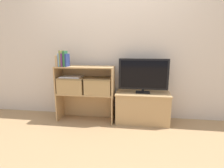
{
  "coord_description": "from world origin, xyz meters",
  "views": [
    {
      "loc": [
        0.37,
        -2.52,
        1.2
      ],
      "look_at": [
        0.0,
        0.16,
        0.63
      ],
      "focal_mm": 28.0,
      "sensor_mm": 36.0,
      "label": 1
    }
  ],
  "objects_px": {
    "tv_stand": "(142,107)",
    "book_skyblue": "(60,60)",
    "book_navy": "(67,60)",
    "storage_basket_right": "(99,85)",
    "book_forest": "(65,59)",
    "laptop": "(72,77)",
    "tv": "(143,75)",
    "book_tan": "(58,61)",
    "book_plum": "(63,60)",
    "book_olive": "(62,58)",
    "storage_basket_left": "(72,84)"
  },
  "relations": [
    {
      "from": "tv",
      "to": "storage_basket_right",
      "type": "xyz_separation_m",
      "value": [
        -0.7,
        -0.06,
        -0.17
      ]
    },
    {
      "from": "tv",
      "to": "book_forest",
      "type": "xyz_separation_m",
      "value": [
        -1.22,
        -0.1,
        0.25
      ]
    },
    {
      "from": "book_skyblue",
      "to": "laptop",
      "type": "xyz_separation_m",
      "value": [
        0.16,
        0.04,
        -0.27
      ]
    },
    {
      "from": "book_forest",
      "to": "laptop",
      "type": "distance_m",
      "value": 0.3
    },
    {
      "from": "book_olive",
      "to": "laptop",
      "type": "height_order",
      "value": "book_olive"
    },
    {
      "from": "book_navy",
      "to": "book_tan",
      "type": "bearing_deg",
      "value": 180.0
    },
    {
      "from": "book_forest",
      "to": "book_navy",
      "type": "distance_m",
      "value": 0.04
    },
    {
      "from": "book_navy",
      "to": "storage_basket_left",
      "type": "xyz_separation_m",
      "value": [
        0.04,
        0.04,
        -0.4
      ]
    },
    {
      "from": "tv",
      "to": "book_skyblue",
      "type": "xyz_separation_m",
      "value": [
        -1.31,
        -0.1,
        0.23
      ]
    },
    {
      "from": "storage_basket_left",
      "to": "tv_stand",
      "type": "bearing_deg",
      "value": 2.87
    },
    {
      "from": "storage_basket_left",
      "to": "book_olive",
      "type": "bearing_deg",
      "value": -162.26
    },
    {
      "from": "book_skyblue",
      "to": "book_forest",
      "type": "height_order",
      "value": "book_forest"
    },
    {
      "from": "tv",
      "to": "book_forest",
      "type": "height_order",
      "value": "book_forest"
    },
    {
      "from": "tv",
      "to": "book_navy",
      "type": "relative_size",
      "value": 3.89
    },
    {
      "from": "tv_stand",
      "to": "storage_basket_right",
      "type": "distance_m",
      "value": 0.79
    },
    {
      "from": "book_forest",
      "to": "book_tan",
      "type": "bearing_deg",
      "value": 180.0
    },
    {
      "from": "book_navy",
      "to": "storage_basket_left",
      "type": "relative_size",
      "value": 0.47
    },
    {
      "from": "book_skyblue",
      "to": "storage_basket_left",
      "type": "bearing_deg",
      "value": 15.08
    },
    {
      "from": "book_plum",
      "to": "book_navy",
      "type": "height_order",
      "value": "book_plum"
    },
    {
      "from": "book_olive",
      "to": "book_navy",
      "type": "relative_size",
      "value": 1.25
    },
    {
      "from": "book_tan",
      "to": "laptop",
      "type": "distance_m",
      "value": 0.32
    },
    {
      "from": "book_tan",
      "to": "book_navy",
      "type": "xyz_separation_m",
      "value": [
        0.15,
        0.0,
        0.01
      ]
    },
    {
      "from": "tv",
      "to": "laptop",
      "type": "xyz_separation_m",
      "value": [
        -1.15,
        -0.06,
        -0.04
      ]
    },
    {
      "from": "book_tan",
      "to": "laptop",
      "type": "xyz_separation_m",
      "value": [
        0.19,
        0.04,
        -0.26
      ]
    },
    {
      "from": "tv_stand",
      "to": "book_skyblue",
      "type": "height_order",
      "value": "book_skyblue"
    },
    {
      "from": "book_navy",
      "to": "laptop",
      "type": "distance_m",
      "value": 0.27
    },
    {
      "from": "tv_stand",
      "to": "laptop",
      "type": "distance_m",
      "value": 1.25
    },
    {
      "from": "tv_stand",
      "to": "storage_basket_left",
      "type": "bearing_deg",
      "value": -177.13
    },
    {
      "from": "tv_stand",
      "to": "storage_basket_right",
      "type": "xyz_separation_m",
      "value": [
        -0.7,
        -0.06,
        0.36
      ]
    },
    {
      "from": "book_skyblue",
      "to": "book_olive",
      "type": "bearing_deg",
      "value": -0.0
    },
    {
      "from": "storage_basket_right",
      "to": "book_olive",
      "type": "bearing_deg",
      "value": -175.78
    },
    {
      "from": "book_navy",
      "to": "storage_basket_right",
      "type": "height_order",
      "value": "book_navy"
    },
    {
      "from": "book_forest",
      "to": "book_plum",
      "type": "bearing_deg",
      "value": 180.0
    },
    {
      "from": "storage_basket_left",
      "to": "laptop",
      "type": "xyz_separation_m",
      "value": [
        0.0,
        0.0,
        0.13
      ]
    },
    {
      "from": "tv",
      "to": "book_plum",
      "type": "height_order",
      "value": "book_plum"
    },
    {
      "from": "book_forest",
      "to": "laptop",
      "type": "relative_size",
      "value": 0.74
    },
    {
      "from": "book_skyblue",
      "to": "book_navy",
      "type": "height_order",
      "value": "book_skyblue"
    },
    {
      "from": "storage_basket_right",
      "to": "tv_stand",
      "type": "bearing_deg",
      "value": 4.69
    },
    {
      "from": "book_plum",
      "to": "storage_basket_right",
      "type": "height_order",
      "value": "book_plum"
    },
    {
      "from": "storage_basket_left",
      "to": "laptop",
      "type": "bearing_deg",
      "value": 0.0
    },
    {
      "from": "book_olive",
      "to": "book_plum",
      "type": "height_order",
      "value": "book_olive"
    },
    {
      "from": "tv",
      "to": "book_tan",
      "type": "relative_size",
      "value": 4.49
    },
    {
      "from": "storage_basket_right",
      "to": "book_tan",
      "type": "bearing_deg",
      "value": -176.18
    },
    {
      "from": "laptop",
      "to": "book_navy",
      "type": "bearing_deg",
      "value": -132.31
    },
    {
      "from": "book_tan",
      "to": "book_forest",
      "type": "distance_m",
      "value": 0.12
    },
    {
      "from": "book_olive",
      "to": "book_navy",
      "type": "xyz_separation_m",
      "value": [
        0.09,
        0.0,
        -0.03
      ]
    },
    {
      "from": "book_olive",
      "to": "book_plum",
      "type": "bearing_deg",
      "value": 0.0
    },
    {
      "from": "tv",
      "to": "book_skyblue",
      "type": "relative_size",
      "value": 3.8
    },
    {
      "from": "book_skyblue",
      "to": "book_olive",
      "type": "xyz_separation_m",
      "value": [
        0.02,
        -0.0,
        0.02
      ]
    },
    {
      "from": "book_tan",
      "to": "tv",
      "type": "bearing_deg",
      "value": 4.21
    }
  ]
}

